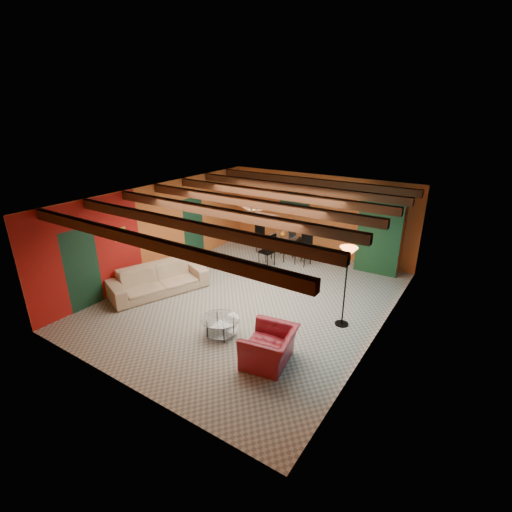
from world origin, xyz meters
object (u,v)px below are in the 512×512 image
Objects in this scene: armoire at (381,237)px; armchair at (270,347)px; floor_lamp at (345,287)px; vase at (283,225)px; potted_plant at (387,194)px; coffee_table at (220,327)px; dining_table at (283,243)px; sofa at (158,279)px.

armchair is at bearing -97.18° from armoire.
floor_lamp is 10.15× the size of vase.
vase is at bearing 138.35° from floor_lamp.
potted_plant reaches higher than armoire.
coffee_table is 0.39× the size of armoire.
armchair is 0.52× the size of dining_table.
armchair is at bearing -94.49° from potted_plant.
potted_plant is (2.95, 0.75, 1.84)m from dining_table.
coffee_table is 1.75× the size of potted_plant.
vase is (-1.12, 4.73, 0.96)m from coffee_table.
dining_table is at bearing -163.53° from armchair.
potted_plant reaches higher than floor_lamp.
dining_table is 4.31× the size of potted_plant.
sofa reaches higher than coffee_table.
armchair is 2.22× the size of potted_plant.
coffee_table is (-1.39, 0.21, -0.13)m from armchair.
armchair is 1.41m from coffee_table.
dining_table is 3.09m from armoire.
floor_lamp reaches higher than coffee_table.
dining_table is at bearing -0.05° from sofa.
sofa is 4.30m from dining_table.
coffee_table is at bearing -83.62° from sofa.
vase is (1.59, 3.99, 0.80)m from sofa.
armoire is 1.31m from potted_plant.
armchair is 5.63× the size of vase.
armoire is (1.83, 5.48, 0.86)m from coffee_table.
dining_table is 1.08× the size of floor_lamp.
floor_lamp is 3.87m from potted_plant.
coffee_table is 6.18m from potted_plant.
armoire is at bearing 93.86° from floor_lamp.
armchair is (4.09, -0.94, -0.03)m from sofa.
coffee_table is 0.40× the size of dining_table.
armoire is (4.54, 4.75, 0.70)m from sofa.
vase is at bearing -0.05° from sofa.
coffee_table is at bearing -137.72° from floor_lamp.
coffee_table is at bearing -108.49° from potted_plant.
vase reaches higher than dining_table.
potted_plant is 3.28m from vase.
vase is (-2.95, -0.75, -1.21)m from potted_plant.
floor_lamp is (0.24, -3.60, -0.11)m from armoire.
coffee_table is 4.42× the size of vase.
potted_plant is at bearing 0.00° from armoire.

